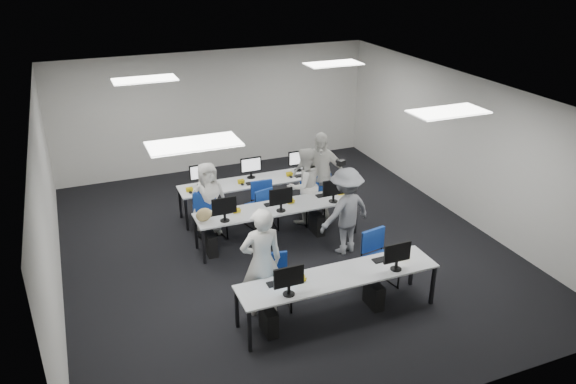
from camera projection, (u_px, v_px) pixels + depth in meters
name	position (u px, v px, depth m)	size (l,w,h in m)	color
room	(281.00, 174.00, 10.28)	(9.00, 9.02, 3.00)	black
ceiling_panels	(281.00, 94.00, 9.67)	(5.20, 4.60, 0.02)	white
desk_front	(339.00, 278.00, 8.58)	(3.20, 0.70, 0.73)	silver
desk_mid	(278.00, 209.00, 10.78)	(3.20, 0.70, 0.73)	silver
desk_back	(254.00, 183.00, 11.97)	(3.20, 0.70, 0.73)	silver
equipment_front	(327.00, 299.00, 8.64)	(2.51, 0.41, 1.19)	#0D5FAC
equipment_mid	(269.00, 226.00, 10.83)	(2.91, 0.41, 1.19)	white
equipment_back	(262.00, 195.00, 12.18)	(2.91, 0.41, 1.19)	white
chair_0	(276.00, 291.00, 8.96)	(0.52, 0.55, 0.89)	navy
chair_1	(379.00, 270.00, 9.50)	(0.57, 0.60, 0.99)	navy
chair_2	(211.00, 224.00, 11.05)	(0.58, 0.61, 0.96)	navy
chair_3	(265.00, 214.00, 11.46)	(0.50, 0.54, 0.96)	navy
chair_4	(312.00, 210.00, 11.69)	(0.46, 0.49, 0.87)	navy
chair_5	(205.00, 218.00, 11.28)	(0.55, 0.58, 0.94)	navy
chair_6	(259.00, 214.00, 11.51)	(0.54, 0.57, 0.88)	navy
chair_7	(316.00, 201.00, 12.02)	(0.50, 0.55, 0.98)	navy
handbag	(204.00, 215.00, 10.18)	(0.31, 0.19, 0.25)	tan
student_0	(262.00, 262.00, 8.57)	(0.66, 0.44, 1.82)	silver
student_1	(304.00, 186.00, 11.49)	(0.79, 0.61, 1.62)	silver
student_2	(209.00, 199.00, 11.06)	(0.73, 0.48, 1.50)	silver
student_3	(319.00, 175.00, 11.69)	(1.10, 0.46, 1.87)	silver
photographer	(346.00, 211.00, 10.34)	(1.09, 0.63, 1.69)	slate
dslr_camera	(341.00, 163.00, 10.10)	(0.14, 0.18, 0.10)	black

